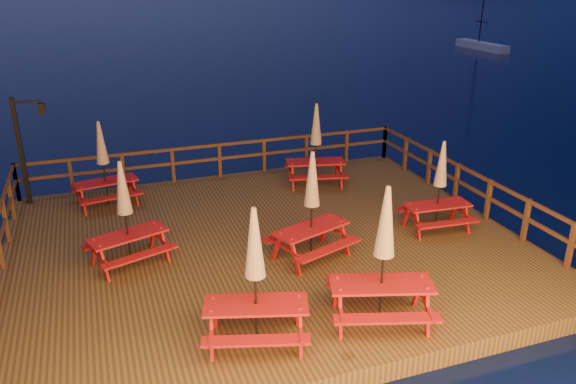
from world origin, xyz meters
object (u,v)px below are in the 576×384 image
lamp_post (25,141)px  picnic_table_0 (255,275)px  picnic_table_2 (312,204)px  sailboat (481,46)px  picnic_table_1 (316,143)px

lamp_post → picnic_table_0: size_ratio=1.16×
lamp_post → picnic_table_0: bearing=-63.8°
lamp_post → picnic_table_2: (6.11, -5.65, -0.48)m
picnic_table_2 → sailboat: bearing=28.1°
picnic_table_0 → picnic_table_2: 3.30m
sailboat → picnic_table_0: (-30.58, -33.69, 1.43)m
picnic_table_0 → picnic_table_1: picnic_table_0 is taller
lamp_post → sailboat: sailboat is taller
picnic_table_0 → picnic_table_2: (2.06, 2.58, -0.03)m
sailboat → picnic_table_1: (-26.66, -26.81, 1.40)m
lamp_post → picnic_table_1: (7.97, -1.35, -0.49)m
sailboat → lamp_post: bearing=-142.7°
picnic_table_0 → picnic_table_1: size_ratio=1.03×
sailboat → picnic_table_1: sailboat is taller
picnic_table_1 → sailboat: bearing=58.5°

